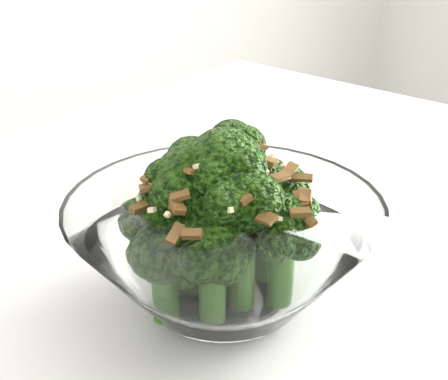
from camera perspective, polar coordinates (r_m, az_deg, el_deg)
name	(u,v)px	position (r m, az deg, el deg)	size (l,w,h in m)	color
table	(167,365)	(0.59, -4.79, -14.26)	(1.41, 1.19, 0.75)	white
broccoli_dish	(222,239)	(0.51, -0.17, -4.05)	(0.24, 0.24, 0.15)	white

